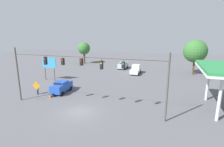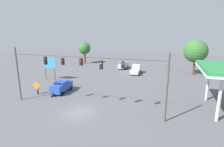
{
  "view_description": "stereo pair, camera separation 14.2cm",
  "coord_description": "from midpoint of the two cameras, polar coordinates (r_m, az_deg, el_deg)",
  "views": [
    {
      "loc": [
        -10.22,
        18.06,
        9.81
      ],
      "look_at": [
        -1.33,
        -9.08,
        3.11
      ],
      "focal_mm": 28.0,
      "sensor_mm": 36.0,
      "label": 1
    },
    {
      "loc": [
        -10.36,
        18.01,
        9.81
      ],
      "look_at": [
        -1.33,
        -9.08,
        3.11
      ],
      "focal_mm": 28.0,
      "sensor_mm": 36.0,
      "label": 2
    }
  ],
  "objects": [
    {
      "name": "ground_plane",
      "position": [
        22.97,
        -10.68,
        -12.34
      ],
      "size": [
        140.0,
        140.0,
        0.0
      ],
      "primitive_type": "plane",
      "color": "#56565B"
    },
    {
      "name": "overhead_signal_span",
      "position": [
        22.21,
        -10.21,
        0.48
      ],
      "size": [
        20.85,
        0.38,
        7.82
      ],
      "color": "#4C473D",
      "rests_on": "ground_plane"
    },
    {
      "name": "sedan_silver_withflow_deep",
      "position": [
        48.68,
        3.52,
        2.7
      ],
      "size": [
        2.25,
        4.46,
        1.84
      ],
      "color": "#A8AAB2",
      "rests_on": "ground_plane"
    },
    {
      "name": "sedan_blue_parked_shoulder",
      "position": [
        30.55,
        -16.27,
        -4.09
      ],
      "size": [
        2.24,
        4.38,
        1.93
      ],
      "color": "#234CB2",
      "rests_on": "ground_plane"
    },
    {
      "name": "pickup_truck_white_oncoming_deep",
      "position": [
        43.13,
        7.63,
        1.26
      ],
      "size": [
        2.23,
        5.19,
        2.12
      ],
      "color": "silver",
      "rests_on": "ground_plane"
    },
    {
      "name": "traffic_cone_nearest",
      "position": [
        28.77,
        -19.7,
        -6.93
      ],
      "size": [
        0.32,
        0.32,
        0.58
      ],
      "primitive_type": "cone",
      "color": "orange",
      "rests_on": "ground_plane"
    },
    {
      "name": "traffic_cone_second",
      "position": [
        30.5,
        -17.11,
        -5.59
      ],
      "size": [
        0.32,
        0.32,
        0.58
      ],
      "primitive_type": "cone",
      "color": "orange",
      "rests_on": "ground_plane"
    },
    {
      "name": "traffic_cone_third",
      "position": [
        32.11,
        -14.9,
        -4.51
      ],
      "size": [
        0.32,
        0.32,
        0.58
      ],
      "primitive_type": "cone",
      "color": "orange",
      "rests_on": "ground_plane"
    },
    {
      "name": "traffic_cone_fourth",
      "position": [
        33.67,
        -13.02,
        -3.57
      ],
      "size": [
        0.32,
        0.32,
        0.58
      ],
      "primitive_type": "cone",
      "color": "orange",
      "rests_on": "ground_plane"
    },
    {
      "name": "roadside_billboard",
      "position": [
        38.53,
        -19.94,
        2.81
      ],
      "size": [
        3.25,
        0.16,
        4.78
      ],
      "color": "#4C473D",
      "rests_on": "ground_plane"
    },
    {
      "name": "work_zone_sign",
      "position": [
        28.13,
        -23.56,
        -4.08
      ],
      "size": [
        1.27,
        0.06,
        2.84
      ],
      "color": "slate",
      "rests_on": "ground_plane"
    },
    {
      "name": "pedestrian",
      "position": [
        30.94,
        -23.33,
        -4.76
      ],
      "size": [
        0.4,
        0.28,
        1.68
      ],
      "color": "#2D334C",
      "rests_on": "ground_plane"
    },
    {
      "name": "tree_horizon_left",
      "position": [
        45.29,
        25.45,
        6.59
      ],
      "size": [
        5.34,
        5.34,
        8.28
      ],
      "color": "#4C3823",
      "rests_on": "ground_plane"
    },
    {
      "name": "tree_horizon_right",
      "position": [
        57.19,
        -9.21,
        8.07
      ],
      "size": [
        3.88,
        3.88,
        6.86
      ],
      "color": "#4C3823",
      "rests_on": "ground_plane"
    }
  ]
}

